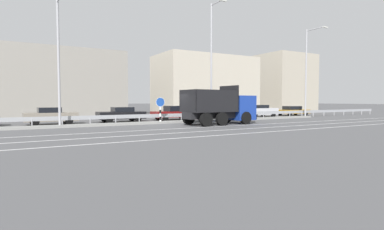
{
  "coord_description": "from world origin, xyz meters",
  "views": [
    {
      "loc": [
        -10.86,
        -21.38,
        1.98
      ],
      "look_at": [
        1.73,
        0.69,
        0.74
      ],
      "focal_mm": 28.0,
      "sensor_mm": 36.0,
      "label": 1
    }
  ],
  "objects_px": {
    "dump_truck": "(226,109)",
    "parked_car_6": "(217,113)",
    "parked_car_8": "(293,111)",
    "parked_car_5": "(174,113)",
    "parked_car_3": "(51,116)",
    "median_road_sign": "(160,109)",
    "street_lamp_2": "(212,58)",
    "parked_car_7": "(259,111)",
    "street_lamp_1": "(59,56)",
    "parked_car_4": "(121,114)",
    "street_lamp_3": "(307,69)"
  },
  "relations": [
    {
      "from": "dump_truck",
      "to": "parked_car_6",
      "type": "distance_m",
      "value": 7.36
    },
    {
      "from": "parked_car_6",
      "to": "parked_car_8",
      "type": "xyz_separation_m",
      "value": [
        12.09,
        0.28,
        0.0
      ]
    },
    {
      "from": "parked_car_5",
      "to": "parked_car_3",
      "type": "bearing_deg",
      "value": 91.53
    },
    {
      "from": "parked_car_3",
      "to": "median_road_sign",
      "type": "bearing_deg",
      "value": 66.7
    },
    {
      "from": "parked_car_6",
      "to": "median_road_sign",
      "type": "bearing_deg",
      "value": 116.55
    },
    {
      "from": "street_lamp_2",
      "to": "parked_car_6",
      "type": "xyz_separation_m",
      "value": [
        2.89,
        3.39,
        -5.33
      ]
    },
    {
      "from": "parked_car_7",
      "to": "parked_car_3",
      "type": "bearing_deg",
      "value": -89.31
    },
    {
      "from": "street_lamp_1",
      "to": "parked_car_4",
      "type": "relative_size",
      "value": 2.17
    },
    {
      "from": "dump_truck",
      "to": "median_road_sign",
      "type": "bearing_deg",
      "value": -128.12
    },
    {
      "from": "parked_car_8",
      "to": "parked_car_3",
      "type": "bearing_deg",
      "value": -84.44
    },
    {
      "from": "median_road_sign",
      "to": "parked_car_3",
      "type": "relative_size",
      "value": 0.55
    },
    {
      "from": "parked_car_3",
      "to": "parked_car_7",
      "type": "relative_size",
      "value": 0.9
    },
    {
      "from": "parked_car_3",
      "to": "parked_car_5",
      "type": "xyz_separation_m",
      "value": [
        11.47,
        0.55,
        -0.01
      ]
    },
    {
      "from": "street_lamp_2",
      "to": "parked_car_6",
      "type": "distance_m",
      "value": 6.95
    },
    {
      "from": "street_lamp_3",
      "to": "parked_car_3",
      "type": "xyz_separation_m",
      "value": [
        -26.8,
        3.21,
        -4.89
      ]
    },
    {
      "from": "street_lamp_3",
      "to": "parked_car_6",
      "type": "relative_size",
      "value": 2.41
    },
    {
      "from": "parked_car_3",
      "to": "parked_car_8",
      "type": "xyz_separation_m",
      "value": [
        28.56,
        0.45,
        -0.08
      ]
    },
    {
      "from": "street_lamp_1",
      "to": "parked_car_5",
      "type": "bearing_deg",
      "value": 19.38
    },
    {
      "from": "parked_car_5",
      "to": "parked_car_6",
      "type": "distance_m",
      "value": 5.02
    },
    {
      "from": "parked_car_4",
      "to": "parked_car_6",
      "type": "height_order",
      "value": "parked_car_4"
    },
    {
      "from": "street_lamp_3",
      "to": "parked_car_3",
      "type": "relative_size",
      "value": 2.51
    },
    {
      "from": "dump_truck",
      "to": "street_lamp_3",
      "type": "distance_m",
      "value": 14.82
    },
    {
      "from": "parked_car_5",
      "to": "parked_car_6",
      "type": "height_order",
      "value": "parked_car_5"
    },
    {
      "from": "parked_car_4",
      "to": "street_lamp_2",
      "type": "bearing_deg",
      "value": -113.85
    },
    {
      "from": "street_lamp_1",
      "to": "parked_car_7",
      "type": "relative_size",
      "value": 2.04
    },
    {
      "from": "parked_car_4",
      "to": "parked_car_5",
      "type": "bearing_deg",
      "value": -86.09
    },
    {
      "from": "dump_truck",
      "to": "parked_car_5",
      "type": "xyz_separation_m",
      "value": [
        -1.52,
        6.83,
        -0.51
      ]
    },
    {
      "from": "dump_truck",
      "to": "parked_car_7",
      "type": "distance_m",
      "value": 11.41
    },
    {
      "from": "dump_truck",
      "to": "median_road_sign",
      "type": "height_order",
      "value": "dump_truck"
    },
    {
      "from": "parked_car_4",
      "to": "median_road_sign",
      "type": "bearing_deg",
      "value": -143.38
    },
    {
      "from": "street_lamp_3",
      "to": "parked_car_6",
      "type": "height_order",
      "value": "street_lamp_3"
    },
    {
      "from": "parked_car_6",
      "to": "parked_car_5",
      "type": "bearing_deg",
      "value": 90.19
    },
    {
      "from": "street_lamp_2",
      "to": "parked_car_7",
      "type": "distance_m",
      "value": 10.81
    },
    {
      "from": "street_lamp_3",
      "to": "parked_car_8",
      "type": "height_order",
      "value": "street_lamp_3"
    },
    {
      "from": "street_lamp_2",
      "to": "parked_car_6",
      "type": "relative_size",
      "value": 2.61
    },
    {
      "from": "street_lamp_2",
      "to": "parked_car_4",
      "type": "xyz_separation_m",
      "value": [
        -7.7,
        3.35,
        -5.26
      ]
    },
    {
      "from": "median_road_sign",
      "to": "parked_car_4",
      "type": "height_order",
      "value": "median_road_sign"
    },
    {
      "from": "dump_truck",
      "to": "parked_car_7",
      "type": "height_order",
      "value": "dump_truck"
    },
    {
      "from": "parked_car_3",
      "to": "parked_car_7",
      "type": "distance_m",
      "value": 22.46
    },
    {
      "from": "street_lamp_3",
      "to": "parked_car_3",
      "type": "distance_m",
      "value": 27.43
    },
    {
      "from": "street_lamp_2",
      "to": "parked_car_3",
      "type": "xyz_separation_m",
      "value": [
        -13.58,
        3.21,
        -5.24
      ]
    },
    {
      "from": "parked_car_4",
      "to": "parked_car_8",
      "type": "bearing_deg",
      "value": -89.53
    },
    {
      "from": "dump_truck",
      "to": "parked_car_8",
      "type": "distance_m",
      "value": 16.98
    },
    {
      "from": "dump_truck",
      "to": "street_lamp_2",
      "type": "bearing_deg",
      "value": 165.01
    },
    {
      "from": "parked_car_4",
      "to": "parked_car_8",
      "type": "relative_size",
      "value": 0.95
    },
    {
      "from": "street_lamp_3",
      "to": "parked_car_6",
      "type": "distance_m",
      "value": 11.95
    },
    {
      "from": "dump_truck",
      "to": "parked_car_8",
      "type": "bearing_deg",
      "value": 109.39
    },
    {
      "from": "street_lamp_2",
      "to": "parked_car_7",
      "type": "xyz_separation_m",
      "value": [
        8.89,
        3.27,
        -5.22
      ]
    },
    {
      "from": "median_road_sign",
      "to": "street_lamp_3",
      "type": "xyz_separation_m",
      "value": [
        18.47,
        -0.09,
        4.41
      ]
    },
    {
      "from": "street_lamp_2",
      "to": "street_lamp_3",
      "type": "height_order",
      "value": "street_lamp_2"
    }
  ]
}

